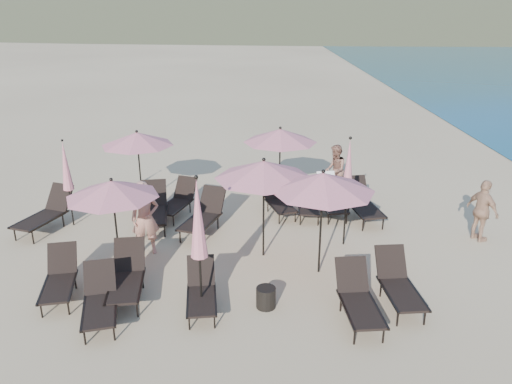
{
  "coord_description": "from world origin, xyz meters",
  "views": [
    {
      "loc": [
        0.09,
        -8.82,
        5.65
      ],
      "look_at": [
        0.01,
        3.5,
        1.1
      ],
      "focal_mm": 35.0,
      "sensor_mm": 36.0,
      "label": 1
    }
  ],
  "objects_px": {
    "side_table_0": "(101,281)",
    "lounger_8": "(204,214)",
    "umbrella_open_0": "(112,189)",
    "lounger_13": "(309,201)",
    "umbrella_closed_1": "(348,171)",
    "umbrella_open_1": "(264,170)",
    "beachgoer_c": "(482,211)",
    "lounger_6": "(46,212)",
    "lounger_10": "(330,196)",
    "lounger_0": "(59,278)",
    "lounger_9": "(278,200)",
    "umbrella_closed_2": "(66,166)",
    "lounger_5": "(399,283)",
    "beachgoer_b": "(335,170)",
    "lounger_12": "(154,208)",
    "umbrella_open_2": "(323,182)",
    "lounger_7": "(178,200)",
    "umbrella_open_4": "(280,136)",
    "lounger_4": "(358,298)",
    "umbrella_closed_0": "(198,220)",
    "lounger_11": "(362,202)",
    "beachgoer_a": "(145,218)",
    "side_table_1": "(266,297)",
    "lounger_3": "(201,290)",
    "umbrella_open_3": "(137,139)",
    "lounger_2": "(100,299)"
  },
  "relations": [
    {
      "from": "side_table_0",
      "to": "lounger_8",
      "type": "bearing_deg",
      "value": 57.7
    },
    {
      "from": "umbrella_open_0",
      "to": "lounger_13",
      "type": "bearing_deg",
      "value": 34.48
    },
    {
      "from": "umbrella_closed_1",
      "to": "umbrella_open_1",
      "type": "bearing_deg",
      "value": -163.2
    },
    {
      "from": "side_table_0",
      "to": "beachgoer_c",
      "type": "bearing_deg",
      "value": 15.37
    },
    {
      "from": "lounger_6",
      "to": "lounger_10",
      "type": "bearing_deg",
      "value": 28.21
    },
    {
      "from": "lounger_0",
      "to": "lounger_9",
      "type": "distance_m",
      "value": 6.47
    },
    {
      "from": "umbrella_closed_2",
      "to": "side_table_0",
      "type": "distance_m",
      "value": 4.09
    },
    {
      "from": "lounger_5",
      "to": "umbrella_open_0",
      "type": "bearing_deg",
      "value": 162.27
    },
    {
      "from": "lounger_5",
      "to": "beachgoer_b",
      "type": "bearing_deg",
      "value": 88.95
    },
    {
      "from": "lounger_8",
      "to": "lounger_12",
      "type": "distance_m",
      "value": 1.49
    },
    {
      "from": "lounger_8",
      "to": "umbrella_open_2",
      "type": "distance_m",
      "value": 3.96
    },
    {
      "from": "lounger_7",
      "to": "beachgoer_b",
      "type": "distance_m",
      "value": 5.09
    },
    {
      "from": "lounger_10",
      "to": "lounger_13",
      "type": "xyz_separation_m",
      "value": [
        -0.64,
        -0.21,
        -0.09
      ]
    },
    {
      "from": "lounger_5",
      "to": "umbrella_open_4",
      "type": "relative_size",
      "value": 0.72
    },
    {
      "from": "umbrella_closed_1",
      "to": "side_table_0",
      "type": "bearing_deg",
      "value": -158.06
    },
    {
      "from": "beachgoer_c",
      "to": "lounger_10",
      "type": "bearing_deg",
      "value": 37.93
    },
    {
      "from": "lounger_0",
      "to": "lounger_13",
      "type": "bearing_deg",
      "value": 26.6
    },
    {
      "from": "lounger_4",
      "to": "lounger_7",
      "type": "xyz_separation_m",
      "value": [
        -4.25,
        5.14,
        -0.01
      ]
    },
    {
      "from": "lounger_4",
      "to": "umbrella_closed_0",
      "type": "relative_size",
      "value": 0.61
    },
    {
      "from": "lounger_11",
      "to": "lounger_12",
      "type": "relative_size",
      "value": 0.98
    },
    {
      "from": "lounger_7",
      "to": "lounger_11",
      "type": "distance_m",
      "value": 5.28
    },
    {
      "from": "lounger_9",
      "to": "umbrella_open_1",
      "type": "relative_size",
      "value": 0.66
    },
    {
      "from": "umbrella_open_4",
      "to": "umbrella_closed_2",
      "type": "xyz_separation_m",
      "value": [
        -5.77,
        -1.8,
        -0.4
      ]
    },
    {
      "from": "umbrella_open_0",
      "to": "beachgoer_a",
      "type": "height_order",
      "value": "umbrella_open_0"
    },
    {
      "from": "side_table_0",
      "to": "lounger_12",
      "type": "bearing_deg",
      "value": 82.23
    },
    {
      "from": "lounger_10",
      "to": "umbrella_open_1",
      "type": "distance_m",
      "value": 3.75
    },
    {
      "from": "lounger_5",
      "to": "umbrella_open_2",
      "type": "relative_size",
      "value": 0.7
    },
    {
      "from": "lounger_0",
      "to": "side_table_1",
      "type": "relative_size",
      "value": 3.87
    },
    {
      "from": "lounger_4",
      "to": "umbrella_open_1",
      "type": "relative_size",
      "value": 0.7
    },
    {
      "from": "lounger_3",
      "to": "umbrella_open_3",
      "type": "relative_size",
      "value": 0.67
    },
    {
      "from": "lounger_11",
      "to": "lounger_8",
      "type": "bearing_deg",
      "value": -178.39
    },
    {
      "from": "lounger_2",
      "to": "lounger_4",
      "type": "bearing_deg",
      "value": -13.8
    },
    {
      "from": "lounger_3",
      "to": "umbrella_open_4",
      "type": "xyz_separation_m",
      "value": [
        1.76,
        5.85,
        1.7
      ]
    },
    {
      "from": "lounger_13",
      "to": "umbrella_open_3",
      "type": "height_order",
      "value": "umbrella_open_3"
    },
    {
      "from": "umbrella_open_4",
      "to": "side_table_0",
      "type": "relative_size",
      "value": 5.67
    },
    {
      "from": "umbrella_open_0",
      "to": "side_table_0",
      "type": "height_order",
      "value": "umbrella_open_0"
    },
    {
      "from": "lounger_4",
      "to": "lounger_8",
      "type": "height_order",
      "value": "lounger_8"
    },
    {
      "from": "lounger_13",
      "to": "umbrella_closed_0",
      "type": "distance_m",
      "value": 5.77
    },
    {
      "from": "lounger_5",
      "to": "lounger_2",
      "type": "bearing_deg",
      "value": -178.81
    },
    {
      "from": "lounger_12",
      "to": "umbrella_open_2",
      "type": "xyz_separation_m",
      "value": [
        4.26,
        -2.62,
        1.67
      ]
    },
    {
      "from": "umbrella_open_1",
      "to": "beachgoer_c",
      "type": "height_order",
      "value": "umbrella_open_1"
    },
    {
      "from": "lounger_2",
      "to": "lounger_6",
      "type": "bearing_deg",
      "value": 108.62
    },
    {
      "from": "lounger_0",
      "to": "umbrella_closed_2",
      "type": "relative_size",
      "value": 0.69
    },
    {
      "from": "lounger_3",
      "to": "umbrella_open_0",
      "type": "height_order",
      "value": "umbrella_open_0"
    },
    {
      "from": "lounger_9",
      "to": "lounger_3",
      "type": "bearing_deg",
      "value": -127.55
    },
    {
      "from": "umbrella_open_1",
      "to": "lounger_4",
      "type": "bearing_deg",
      "value": -55.55
    },
    {
      "from": "lounger_12",
      "to": "beachgoer_a",
      "type": "distance_m",
      "value": 1.74
    },
    {
      "from": "lounger_13",
      "to": "umbrella_open_2",
      "type": "xyz_separation_m",
      "value": [
        -0.07,
        -3.33,
        1.74
      ]
    },
    {
      "from": "lounger_12",
      "to": "lounger_6",
      "type": "bearing_deg",
      "value": 177.77
    },
    {
      "from": "umbrella_open_1",
      "to": "side_table_1",
      "type": "distance_m",
      "value": 2.98
    }
  ]
}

